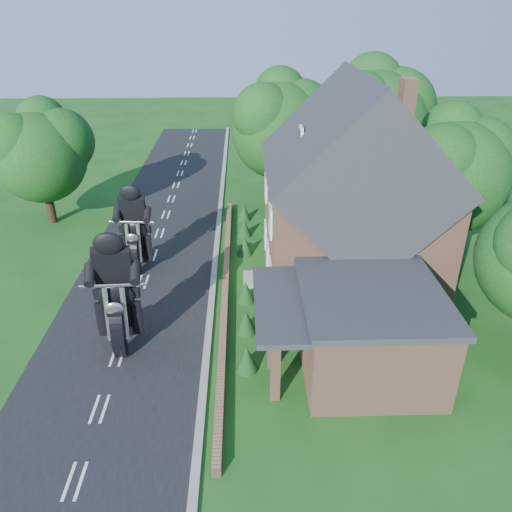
{
  "coord_description": "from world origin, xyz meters",
  "views": [
    {
      "loc": [
        5.21,
        -16.45,
        13.07
      ],
      "look_at": [
        5.78,
        3.35,
        2.8
      ],
      "focal_mm": 35.0,
      "sensor_mm": 36.0,
      "label": 1
    }
  ],
  "objects_px": {
    "house": "(352,201)",
    "annex": "(365,328)",
    "garden_wall": "(225,287)",
    "motorcycle_follow": "(138,257)",
    "motorcycle_lead": "(122,330)"
  },
  "relations": [
    {
      "from": "house",
      "to": "annex",
      "type": "height_order",
      "value": "house"
    },
    {
      "from": "garden_wall",
      "to": "annex",
      "type": "distance_m",
      "value": 8.19
    },
    {
      "from": "garden_wall",
      "to": "motorcycle_follow",
      "type": "height_order",
      "value": "motorcycle_follow"
    },
    {
      "from": "annex",
      "to": "motorcycle_lead",
      "type": "xyz_separation_m",
      "value": [
        -9.72,
        1.46,
        -0.97
      ]
    },
    {
      "from": "garden_wall",
      "to": "motorcycle_lead",
      "type": "xyz_separation_m",
      "value": [
        -4.15,
        -4.34,
        0.6
      ]
    },
    {
      "from": "house",
      "to": "motorcycle_follow",
      "type": "xyz_separation_m",
      "value": [
        -10.91,
        1.44,
        -3.62
      ]
    },
    {
      "from": "motorcycle_lead",
      "to": "garden_wall",
      "type": "bearing_deg",
      "value": -136.8
    },
    {
      "from": "motorcycle_lead",
      "to": "annex",
      "type": "bearing_deg",
      "value": 168.39
    },
    {
      "from": "annex",
      "to": "motorcycle_follow",
      "type": "relative_size",
      "value": 4.54
    },
    {
      "from": "garden_wall",
      "to": "house",
      "type": "height_order",
      "value": "house"
    },
    {
      "from": "annex",
      "to": "house",
      "type": "bearing_deg",
      "value": 84.76
    },
    {
      "from": "annex",
      "to": "motorcycle_lead",
      "type": "distance_m",
      "value": 9.88
    },
    {
      "from": "house",
      "to": "annex",
      "type": "distance_m",
      "value": 7.3
    },
    {
      "from": "annex",
      "to": "motorcycle_lead",
      "type": "height_order",
      "value": "annex"
    },
    {
      "from": "garden_wall",
      "to": "house",
      "type": "relative_size",
      "value": 2.15
    }
  ]
}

